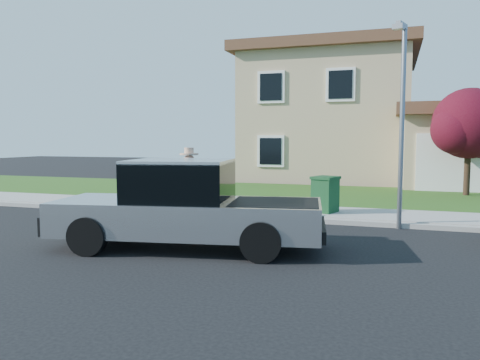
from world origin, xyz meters
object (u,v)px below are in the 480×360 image
object	(u,v)px
pickup_truck	(186,207)
trash_bin	(325,194)
woman	(189,188)
ornamental_tree	(470,127)
street_lamp	(402,114)

from	to	relation	value
pickup_truck	trash_bin	xyz separation A→B (m)	(2.11, 4.56, -0.17)
pickup_truck	trash_bin	size ratio (longest dim) A/B	5.62
woman	ornamental_tree	xyz separation A→B (m)	(7.56, 8.14, 1.69)
street_lamp	trash_bin	bearing A→B (deg)	167.08
pickup_truck	woman	size ratio (longest dim) A/B	2.86
pickup_truck	street_lamp	bearing A→B (deg)	30.78
pickup_truck	trash_bin	bearing A→B (deg)	55.73
woman	trash_bin	distance (m)	3.79
ornamental_tree	street_lamp	bearing A→B (deg)	-109.04
pickup_truck	woman	bearing A→B (deg)	103.54
pickup_truck	ornamental_tree	size ratio (longest dim) A/B	1.42
trash_bin	pickup_truck	bearing A→B (deg)	-94.85
pickup_truck	trash_bin	distance (m)	5.02
ornamental_tree	trash_bin	xyz separation A→B (m)	(-4.40, -6.05, -1.96)
trash_bin	ornamental_tree	bearing A→B (deg)	73.86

